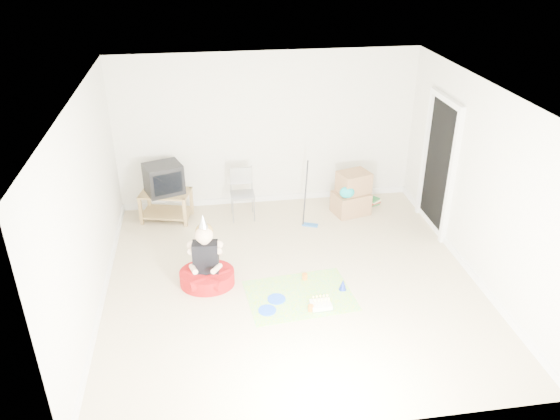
{
  "coord_description": "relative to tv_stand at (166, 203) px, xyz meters",
  "views": [
    {
      "loc": [
        -1.06,
        -6.06,
        4.32
      ],
      "look_at": [
        -0.1,
        0.4,
        0.9
      ],
      "focal_mm": 35.0,
      "sensor_mm": 36.0,
      "label": 1
    }
  ],
  "objects": [
    {
      "name": "orange_cup_near",
      "position": [
        1.92,
        -2.05,
        -0.24
      ],
      "size": [
        0.09,
        0.09,
        0.08
      ],
      "primitive_type": "cylinder",
      "rotation": [
        0.0,
        0.0,
        0.3
      ],
      "color": "orange",
      "rests_on": "party_mat"
    },
    {
      "name": "cardboard_boxes",
      "position": [
        3.06,
        -0.22,
        0.06
      ],
      "size": [
        0.66,
        0.58,
        0.72
      ],
      "color": "#986F4A",
      "rests_on": "ground"
    },
    {
      "name": "book_pile",
      "position": [
        3.5,
        0.07,
        -0.23
      ],
      "size": [
        0.3,
        0.33,
        0.12
      ],
      "color": "#267338",
      "rests_on": "ground"
    },
    {
      "name": "birthday_cake",
      "position": [
        2.0,
        -2.69,
        -0.25
      ],
      "size": [
        0.27,
        0.22,
        0.13
      ],
      "color": "white",
      "rests_on": "party_mat"
    },
    {
      "name": "doorway_recess",
      "position": [
        4.21,
        -0.86,
        0.74
      ],
      "size": [
        0.02,
        0.9,
        2.05
      ],
      "primitive_type": "cube",
      "color": "black",
      "rests_on": "ground"
    },
    {
      "name": "floor_mop",
      "position": [
        2.29,
        -0.57,
        -0.03
      ],
      "size": [
        0.27,
        0.33,
        1.02
      ],
      "color": "#215DA9",
      "rests_on": "ground"
    },
    {
      "name": "party_mat",
      "position": [
        1.78,
        -2.4,
        -0.29
      ],
      "size": [
        1.46,
        1.12,
        0.01
      ],
      "primitive_type": "cube",
      "rotation": [
        0.0,
        0.0,
        0.09
      ],
      "color": "#F6339E",
      "rests_on": "ground"
    },
    {
      "name": "folding_chair",
      "position": [
        1.24,
        -0.13,
        0.13
      ],
      "size": [
        0.39,
        0.37,
        0.85
      ],
      "color": "gray",
      "rests_on": "ground"
    },
    {
      "name": "orange_cup_far",
      "position": [
        1.86,
        -2.74,
        -0.24
      ],
      "size": [
        0.07,
        0.07,
        0.08
      ],
      "primitive_type": "cylinder",
      "rotation": [
        0.0,
        0.0,
        -0.02
      ],
      "color": "orange",
      "rests_on": "party_mat"
    },
    {
      "name": "blue_plate_near",
      "position": [
        1.47,
        -2.45,
        -0.28
      ],
      "size": [
        0.3,
        0.3,
        0.01
      ],
      "primitive_type": "cylinder",
      "rotation": [
        0.0,
        0.0,
        -0.31
      ],
      "color": "blue",
      "rests_on": "party_mat"
    },
    {
      "name": "crt_tv",
      "position": [
        -0.0,
        0.0,
        0.44
      ],
      "size": [
        0.68,
        0.62,
        0.48
      ],
      "primitive_type": "cube",
      "rotation": [
        0.0,
        0.0,
        0.34
      ],
      "color": "black",
      "rests_on": "tv_stand"
    },
    {
      "name": "seated_woman",
      "position": [
        0.6,
        -1.95,
        -0.06
      ],
      "size": [
        0.82,
        0.82,
        1.06
      ],
      "color": "#AA0F11",
      "rests_on": "ground"
    },
    {
      "name": "ground",
      "position": [
        1.73,
        -2.06,
        -0.29
      ],
      "size": [
        5.0,
        5.0,
        0.0
      ],
      "primitive_type": "plane",
      "color": "beige",
      "rests_on": "ground"
    },
    {
      "name": "blue_party_hat",
      "position": [
        2.37,
        -2.36,
        -0.21
      ],
      "size": [
        0.12,
        0.12,
        0.15
      ],
      "primitive_type": "cone",
      "rotation": [
        0.0,
        0.0,
        -0.18
      ],
      "color": "#1B35C3",
      "rests_on": "party_mat"
    },
    {
      "name": "blue_plate_far",
      "position": [
        1.32,
        -2.66,
        -0.28
      ],
      "size": [
        0.27,
        0.27,
        0.01
      ],
      "primitive_type": "cylinder",
      "rotation": [
        0.0,
        0.0,
        -0.24
      ],
      "color": "blue",
      "rests_on": "party_mat"
    },
    {
      "name": "tv_stand",
      "position": [
        0.0,
        0.0,
        0.0
      ],
      "size": [
        0.88,
        0.67,
        0.49
      ],
      "color": "olive",
      "rests_on": "ground"
    }
  ]
}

